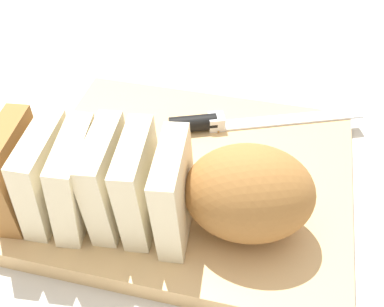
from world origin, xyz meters
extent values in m
plane|color=beige|center=(0.00, 0.00, 0.00)|extent=(3.00, 3.00, 0.00)
cube|color=tan|center=(0.00, 0.00, 0.01)|extent=(0.37, 0.31, 0.02)
ellipsoid|color=#996633|center=(-0.07, 0.07, 0.08)|extent=(0.14, 0.11, 0.10)
cube|color=beige|center=(0.00, 0.08, 0.08)|extent=(0.04, 0.09, 0.11)
cube|color=beige|center=(0.04, 0.08, 0.08)|extent=(0.04, 0.09, 0.11)
cube|color=beige|center=(0.07, 0.08, 0.08)|extent=(0.04, 0.09, 0.11)
cube|color=beige|center=(0.10, 0.09, 0.08)|extent=(0.04, 0.09, 0.11)
cube|color=beige|center=(0.13, 0.09, 0.08)|extent=(0.04, 0.09, 0.11)
cube|color=#996633|center=(0.16, 0.09, 0.08)|extent=(0.03, 0.09, 0.10)
cube|color=silver|center=(-0.10, -0.12, 0.03)|extent=(0.19, 0.09, 0.00)
cylinder|color=black|center=(0.02, -0.07, 0.03)|extent=(0.06, 0.04, 0.02)
cube|color=silver|center=(-0.01, -0.08, 0.03)|extent=(0.03, 0.03, 0.02)
sphere|color=#A8753D|center=(-0.02, -0.08, 0.03)|extent=(0.00, 0.00, 0.00)
sphere|color=#A8753D|center=(0.04, -0.01, 0.03)|extent=(0.00, 0.00, 0.00)
sphere|color=#A8753D|center=(-0.03, 0.02, 0.03)|extent=(0.00, 0.00, 0.00)
sphere|color=#A8753D|center=(0.05, -0.03, 0.03)|extent=(0.01, 0.01, 0.01)
camera|label=1|loc=(-0.08, 0.36, 0.41)|focal=42.94mm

